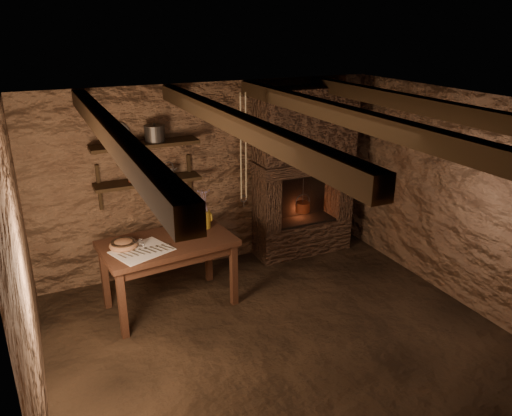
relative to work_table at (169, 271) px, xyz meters
name	(u,v)px	position (x,y,z in m)	size (l,w,h in m)	color
floor	(281,340)	(0.84, -1.13, -0.44)	(4.50, 4.50, 0.00)	black
back_wall	(211,177)	(0.84, 0.87, 0.76)	(4.50, 0.04, 2.40)	#4D3324
front_wall	(436,353)	(0.84, -3.13, 0.76)	(4.50, 0.04, 2.40)	#4D3324
left_wall	(25,282)	(-1.41, -1.13, 0.76)	(0.04, 4.00, 2.40)	#4D3324
right_wall	(460,200)	(3.09, -1.13, 0.76)	(0.04, 4.00, 2.40)	#4D3324
ceiling	(286,106)	(0.84, -1.13, 1.96)	(4.50, 4.00, 0.04)	black
beam_far_left	(110,132)	(-0.66, -1.13, 1.87)	(0.14, 3.95, 0.16)	black
beam_mid_left	(233,121)	(0.34, -1.13, 1.87)	(0.14, 3.95, 0.16)	black
beam_mid_right	(334,112)	(1.34, -1.13, 1.87)	(0.14, 3.95, 0.16)	black
beam_far_right	(419,105)	(2.34, -1.13, 1.87)	(0.14, 3.95, 0.16)	black
shelf_lower	(148,181)	(-0.01, 0.71, 0.86)	(1.25, 0.30, 0.04)	black
shelf_upper	(145,144)	(-0.01, 0.71, 1.31)	(1.25, 0.30, 0.04)	black
hearth	(304,168)	(2.09, 0.64, 0.79)	(1.43, 0.51, 2.30)	#37241B
work_table	(169,271)	(0.00, 0.00, 0.00)	(1.50, 0.95, 0.82)	#331B11
linen_cloth	(142,251)	(-0.31, -0.14, 0.38)	(0.56, 0.45, 0.01)	white
pewter_cutlery_row	(142,251)	(-0.31, -0.16, 0.39)	(0.47, 0.18, 0.01)	gray
drinking_glasses	(141,243)	(-0.29, -0.04, 0.42)	(0.18, 0.05, 0.07)	white
stoneware_jug	(205,211)	(0.50, 0.18, 0.58)	(0.16, 0.16, 0.48)	olive
wooden_bowl	(124,245)	(-0.47, 0.01, 0.41)	(0.31, 0.31, 0.11)	#956140
iron_stockpot	(155,134)	(0.11, 0.71, 1.42)	(0.23, 0.23, 0.17)	#302D2B
tin_pan	(120,133)	(-0.26, 0.81, 1.45)	(0.23, 0.23, 0.03)	#A9A8A3
small_kettle	(169,172)	(0.25, 0.71, 0.94)	(0.18, 0.13, 0.19)	#A9A8A3
rusty_tin	(132,178)	(-0.19, 0.71, 0.92)	(0.09, 0.09, 0.09)	#571F11
red_pot	(303,206)	(2.06, 0.59, 0.26)	(0.25, 0.25, 0.54)	maroon
hanging_ropes	(243,147)	(0.89, -0.08, 1.36)	(0.08, 0.08, 1.20)	tan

